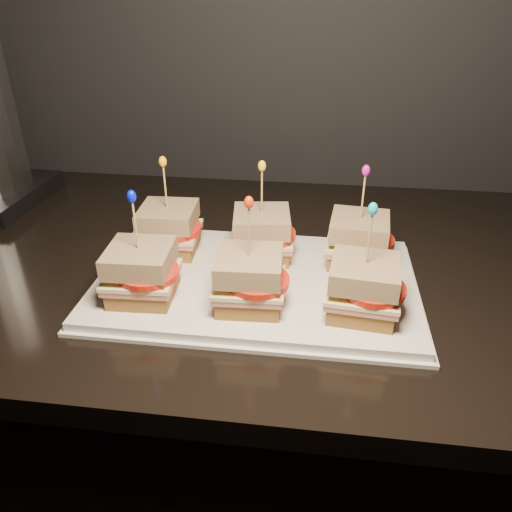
# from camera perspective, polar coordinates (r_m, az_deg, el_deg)

# --- Properties ---
(cabinet) EXTENTS (2.65, 0.68, 0.87)m
(cabinet) POSITION_cam_1_polar(r_m,az_deg,el_deg) (1.15, 3.17, -21.22)
(cabinet) COLOR black
(cabinet) RESTS_ON ground
(granite_slab) EXTENTS (2.69, 0.72, 0.04)m
(granite_slab) POSITION_cam_1_polar(r_m,az_deg,el_deg) (0.84, 4.00, -1.30)
(granite_slab) COLOR black
(granite_slab) RESTS_ON cabinet
(platter) EXTENTS (0.47, 0.29, 0.02)m
(platter) POSITION_cam_1_polar(r_m,az_deg,el_deg) (0.75, 0.00, -3.05)
(platter) COLOR white
(platter) RESTS_ON granite_slab
(platter_rim) EXTENTS (0.48, 0.30, 0.01)m
(platter_rim) POSITION_cam_1_polar(r_m,az_deg,el_deg) (0.75, 0.00, -3.44)
(platter_rim) COLOR white
(platter_rim) RESTS_ON granite_slab
(sandwich_0_bread_bot) EXTENTS (0.09, 0.09, 0.02)m
(sandwich_0_bread_bot) POSITION_cam_1_polar(r_m,az_deg,el_deg) (0.83, -9.74, 1.43)
(sandwich_0_bread_bot) COLOR brown
(sandwich_0_bread_bot) RESTS_ON platter
(sandwich_0_ham) EXTENTS (0.10, 0.09, 0.01)m
(sandwich_0_ham) POSITION_cam_1_polar(r_m,az_deg,el_deg) (0.82, -9.83, 2.40)
(sandwich_0_ham) COLOR #BA5E5C
(sandwich_0_ham) RESTS_ON sandwich_0_bread_bot
(sandwich_0_cheese) EXTENTS (0.10, 0.10, 0.01)m
(sandwich_0_cheese) POSITION_cam_1_polar(r_m,az_deg,el_deg) (0.82, -9.87, 2.84)
(sandwich_0_cheese) COLOR #FAED9F
(sandwich_0_cheese) RESTS_ON sandwich_0_ham
(sandwich_0_tomato) EXTENTS (0.08, 0.08, 0.01)m
(sandwich_0_tomato) POSITION_cam_1_polar(r_m,az_deg,el_deg) (0.81, -9.22, 3.08)
(sandwich_0_tomato) COLOR red
(sandwich_0_tomato) RESTS_ON sandwich_0_cheese
(sandwich_0_bread_top) EXTENTS (0.09, 0.09, 0.03)m
(sandwich_0_bread_top) POSITION_cam_1_polar(r_m,az_deg,el_deg) (0.81, -10.03, 4.53)
(sandwich_0_bread_top) COLOR #52290A
(sandwich_0_bread_top) RESTS_ON sandwich_0_tomato
(sandwich_0_pick) EXTENTS (0.00, 0.00, 0.09)m
(sandwich_0_pick) POSITION_cam_1_polar(r_m,az_deg,el_deg) (0.79, -10.31, 7.47)
(sandwich_0_pick) COLOR tan
(sandwich_0_pick) RESTS_ON sandwich_0_bread_top
(sandwich_0_frill) EXTENTS (0.01, 0.01, 0.02)m
(sandwich_0_frill) POSITION_cam_1_polar(r_m,az_deg,el_deg) (0.77, -10.61, 10.56)
(sandwich_0_frill) COLOR yellow
(sandwich_0_frill) RESTS_ON sandwich_0_pick
(sandwich_1_bread_bot) EXTENTS (0.09, 0.09, 0.02)m
(sandwich_1_bread_bot) POSITION_cam_1_polar(r_m,az_deg,el_deg) (0.80, 0.63, 0.79)
(sandwich_1_bread_bot) COLOR brown
(sandwich_1_bread_bot) RESTS_ON platter
(sandwich_1_ham) EXTENTS (0.10, 0.10, 0.01)m
(sandwich_1_ham) POSITION_cam_1_polar(r_m,az_deg,el_deg) (0.79, 0.64, 1.79)
(sandwich_1_ham) COLOR #BA5E5C
(sandwich_1_ham) RESTS_ON sandwich_1_bread_bot
(sandwich_1_cheese) EXTENTS (0.11, 0.10, 0.01)m
(sandwich_1_cheese) POSITION_cam_1_polar(r_m,az_deg,el_deg) (0.79, 0.64, 2.24)
(sandwich_1_cheese) COLOR #FAED9F
(sandwich_1_cheese) RESTS_ON sandwich_1_ham
(sandwich_1_tomato) EXTENTS (0.08, 0.08, 0.01)m
(sandwich_1_tomato) POSITION_cam_1_polar(r_m,az_deg,el_deg) (0.78, 1.47, 2.48)
(sandwich_1_tomato) COLOR red
(sandwich_1_tomato) RESTS_ON sandwich_1_cheese
(sandwich_1_bread_top) EXTENTS (0.10, 0.10, 0.03)m
(sandwich_1_bread_top) POSITION_cam_1_polar(r_m,az_deg,el_deg) (0.78, 0.65, 3.99)
(sandwich_1_bread_top) COLOR #52290A
(sandwich_1_bread_top) RESTS_ON sandwich_1_tomato
(sandwich_1_pick) EXTENTS (0.00, 0.00, 0.09)m
(sandwich_1_pick) POSITION_cam_1_polar(r_m,az_deg,el_deg) (0.76, 0.67, 7.04)
(sandwich_1_pick) COLOR tan
(sandwich_1_pick) RESTS_ON sandwich_1_bread_top
(sandwich_1_frill) EXTENTS (0.01, 0.01, 0.02)m
(sandwich_1_frill) POSITION_cam_1_polar(r_m,az_deg,el_deg) (0.74, 0.69, 10.26)
(sandwich_1_frill) COLOR yellow
(sandwich_1_frill) RESTS_ON sandwich_1_pick
(sandwich_2_bread_bot) EXTENTS (0.09, 0.09, 0.02)m
(sandwich_2_bread_bot) POSITION_cam_1_polar(r_m,az_deg,el_deg) (0.80, 11.40, 0.11)
(sandwich_2_bread_bot) COLOR brown
(sandwich_2_bread_bot) RESTS_ON platter
(sandwich_2_ham) EXTENTS (0.10, 0.10, 0.01)m
(sandwich_2_ham) POSITION_cam_1_polar(r_m,az_deg,el_deg) (0.79, 11.51, 1.10)
(sandwich_2_ham) COLOR #BA5E5C
(sandwich_2_ham) RESTS_ON sandwich_2_bread_bot
(sandwich_2_cheese) EXTENTS (0.10, 0.10, 0.01)m
(sandwich_2_cheese) POSITION_cam_1_polar(r_m,az_deg,el_deg) (0.79, 11.56, 1.55)
(sandwich_2_cheese) COLOR #FAED9F
(sandwich_2_cheese) RESTS_ON sandwich_2_ham
(sandwich_2_tomato) EXTENTS (0.08, 0.08, 0.01)m
(sandwich_2_tomato) POSITION_cam_1_polar(r_m,az_deg,el_deg) (0.78, 12.51, 1.77)
(sandwich_2_tomato) COLOR red
(sandwich_2_tomato) RESTS_ON sandwich_2_cheese
(sandwich_2_bread_top) EXTENTS (0.09, 0.09, 0.03)m
(sandwich_2_bread_top) POSITION_cam_1_polar(r_m,az_deg,el_deg) (0.77, 11.75, 3.29)
(sandwich_2_bread_top) COLOR #52290A
(sandwich_2_bread_top) RESTS_ON sandwich_2_tomato
(sandwich_2_pick) EXTENTS (0.00, 0.00, 0.09)m
(sandwich_2_pick) POSITION_cam_1_polar(r_m,az_deg,el_deg) (0.76, 12.09, 6.33)
(sandwich_2_pick) COLOR tan
(sandwich_2_pick) RESTS_ON sandwich_2_bread_top
(sandwich_2_frill) EXTENTS (0.01, 0.01, 0.02)m
(sandwich_2_frill) POSITION_cam_1_polar(r_m,az_deg,el_deg) (0.74, 12.46, 9.52)
(sandwich_2_frill) COLOR #CE13AA
(sandwich_2_frill) RESTS_ON sandwich_2_pick
(sandwich_3_bread_bot) EXTENTS (0.09, 0.09, 0.02)m
(sandwich_3_bread_bot) POSITION_cam_1_polar(r_m,az_deg,el_deg) (0.72, -12.71, -3.63)
(sandwich_3_bread_bot) COLOR brown
(sandwich_3_bread_bot) RESTS_ON platter
(sandwich_3_ham) EXTENTS (0.10, 0.09, 0.01)m
(sandwich_3_ham) POSITION_cam_1_polar(r_m,az_deg,el_deg) (0.71, -12.85, -2.57)
(sandwich_3_ham) COLOR #BA5E5C
(sandwich_3_ham) RESTS_ON sandwich_3_bread_bot
(sandwich_3_cheese) EXTENTS (0.10, 0.10, 0.01)m
(sandwich_3_cheese) POSITION_cam_1_polar(r_m,az_deg,el_deg) (0.71, -12.91, -2.09)
(sandwich_3_cheese) COLOR #FAED9F
(sandwich_3_cheese) RESTS_ON sandwich_3_ham
(sandwich_3_tomato) EXTENTS (0.08, 0.08, 0.01)m
(sandwich_3_tomato) POSITION_cam_1_polar(r_m,az_deg,el_deg) (0.69, -12.20, -1.89)
(sandwich_3_tomato) COLOR red
(sandwich_3_tomato) RESTS_ON sandwich_3_cheese
(sandwich_3_bread_top) EXTENTS (0.09, 0.09, 0.03)m
(sandwich_3_bread_top) POSITION_cam_1_polar(r_m,az_deg,el_deg) (0.69, -13.15, -0.21)
(sandwich_3_bread_top) COLOR #52290A
(sandwich_3_bread_top) RESTS_ON sandwich_3_tomato
(sandwich_3_pick) EXTENTS (0.00, 0.00, 0.09)m
(sandwich_3_pick) POSITION_cam_1_polar(r_m,az_deg,el_deg) (0.67, -13.58, 3.10)
(sandwich_3_pick) COLOR tan
(sandwich_3_pick) RESTS_ON sandwich_3_bread_top
(sandwich_3_frill) EXTENTS (0.01, 0.01, 0.02)m
(sandwich_3_frill) POSITION_cam_1_polar(r_m,az_deg,el_deg) (0.65, -14.04, 6.64)
(sandwich_3_frill) COLOR #0414E4
(sandwich_3_frill) RESTS_ON sandwich_3_pick
(sandwich_4_bread_bot) EXTENTS (0.09, 0.09, 0.02)m
(sandwich_4_bread_bot) POSITION_cam_1_polar(r_m,az_deg,el_deg) (0.68, -0.74, -4.62)
(sandwich_4_bread_bot) COLOR brown
(sandwich_4_bread_bot) RESTS_ON platter
(sandwich_4_ham) EXTENTS (0.10, 0.09, 0.01)m
(sandwich_4_ham) POSITION_cam_1_polar(r_m,az_deg,el_deg) (0.68, -0.75, -3.51)
(sandwich_4_ham) COLOR #BA5E5C
(sandwich_4_ham) RESTS_ON sandwich_4_bread_bot
(sandwich_4_cheese) EXTENTS (0.10, 0.10, 0.01)m
(sandwich_4_cheese) POSITION_cam_1_polar(r_m,az_deg,el_deg) (0.67, -0.75, -3.01)
(sandwich_4_cheese) COLOR #FAED9F
(sandwich_4_cheese) RESTS_ON sandwich_4_ham
(sandwich_4_tomato) EXTENTS (0.08, 0.08, 0.01)m
(sandwich_4_tomato) POSITION_cam_1_polar(r_m,az_deg,el_deg) (0.66, 0.20, -2.81)
(sandwich_4_tomato) COLOR red
(sandwich_4_tomato) RESTS_ON sandwich_4_cheese
(sandwich_4_bread_top) EXTENTS (0.09, 0.09, 0.03)m
(sandwich_4_bread_top) POSITION_cam_1_polar(r_m,az_deg,el_deg) (0.66, -0.77, -1.05)
(sandwich_4_bread_top) COLOR #52290A
(sandwich_4_bread_top) RESTS_ON sandwich_4_tomato
(sandwich_4_pick) EXTENTS (0.00, 0.00, 0.09)m
(sandwich_4_pick) POSITION_cam_1_polar(r_m,az_deg,el_deg) (0.64, -0.79, 2.42)
(sandwich_4_pick) COLOR tan
(sandwich_4_pick) RESTS_ON sandwich_4_bread_top
(sandwich_4_frill) EXTENTS (0.01, 0.01, 0.02)m
(sandwich_4_frill) POSITION_cam_1_polar(r_m,az_deg,el_deg) (0.62, -0.82, 6.14)
(sandwich_4_frill) COLOR red
(sandwich_4_frill) RESTS_ON sandwich_4_pick
(sandwich_5_bread_bot) EXTENTS (0.09, 0.09, 0.02)m
(sandwich_5_bread_bot) POSITION_cam_1_polar(r_m,az_deg,el_deg) (0.68, 11.89, -5.44)
(sandwich_5_bread_bot) COLOR brown
(sandwich_5_bread_bot) RESTS_ON platter
(sandwich_5_ham) EXTENTS (0.10, 0.10, 0.01)m
(sandwich_5_ham) POSITION_cam_1_polar(r_m,az_deg,el_deg) (0.67, 12.03, -4.34)
(sandwich_5_ham) COLOR #BA5E5C
(sandwich_5_ham) RESTS_ON sandwich_5_bread_bot
(sandwich_5_cheese) EXTENTS (0.10, 0.10, 0.01)m
(sandwich_5_cheese) POSITION_cam_1_polar(r_m,az_deg,el_deg) (0.67, 12.09, -3.84)
(sandwich_5_cheese) COLOR #FAED9F
(sandwich_5_cheese) RESTS_ON sandwich_5_ham
(sandwich_5_tomato) EXTENTS (0.08, 0.08, 0.01)m
(sandwich_5_tomato) POSITION_cam_1_polar(r_m,az_deg,el_deg) (0.66, 13.22, -3.64)
(sandwich_5_tomato) COLOR red
(sandwich_5_tomato) RESTS_ON sandwich_5_cheese
(sandwich_5_bread_top) EXTENTS (0.09, 0.09, 0.03)m
(sandwich_5_bread_top) POSITION_cam_1_polar(r_m,az_deg,el_deg) (0.66, 12.33, -1.89)
(sandwich_5_bread_top) COLOR #52290A
(sandwich_5_bread_top) RESTS_ON sandwich_5_tomato
(sandwich_5_pick) EXTENTS (0.00, 0.00, 0.09)m
(sandwich_5_pick) POSITION_cam_1_polar(r_m,az_deg,el_deg) (0.63, 12.76, 1.56)
(sandwich_5_pick) COLOR tan
(sandwich_5_pick) RESTS_ON sandwich_5_bread_top
(sandwich_5_frill) EXTENTS (0.01, 0.01, 0.02)m
(sandwich_5_frill) POSITION_cam_1_polar(r_m,az_deg,el_deg) (0.62, 13.21, 5.26)
(sandwich_5_frill) COLOR #10BEC3
(sandwich_5_frill) RESTS_ON sandwich_5_pick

